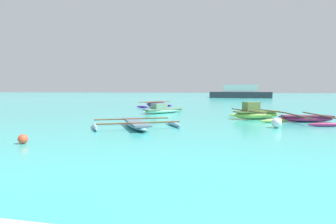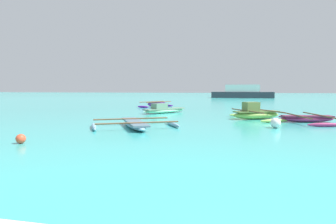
# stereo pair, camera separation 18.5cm
# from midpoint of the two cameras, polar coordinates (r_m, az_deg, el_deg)

# --- Properties ---
(moored_boat_0) EXTENTS (3.36, 4.34, 1.03)m
(moored_boat_0) POSITION_cam_midpoint_polar(r_m,az_deg,el_deg) (18.69, 16.06, -0.24)
(moored_boat_0) COLOR #97BA52
(moored_boat_0) RESTS_ON ground_plane
(moored_boat_1) EXTENTS (2.89, 3.63, 0.73)m
(moored_boat_1) POSITION_cam_midpoint_polar(r_m,az_deg,el_deg) (22.30, -1.15, 0.46)
(moored_boat_1) COLOR #99E0B1
(moored_boat_1) RESTS_ON ground_plane
(moored_boat_2) EXTENTS (4.58, 3.99, 0.35)m
(moored_boat_2) POSITION_cam_midpoint_polar(r_m,az_deg,el_deg) (14.29, -6.56, -2.26)
(moored_boat_2) COLOR #7AAAC5
(moored_boat_2) RESTS_ON ground_plane
(moored_boat_3) EXTENTS (3.16, 3.80, 0.55)m
(moored_boat_3) POSITION_cam_midpoint_polar(r_m,az_deg,el_deg) (29.45, -2.72, 1.45)
(moored_boat_3) COLOR purple
(moored_boat_3) RESTS_ON ground_plane
(moored_boat_4) EXTENTS (2.95, 4.53, 0.41)m
(moored_boat_4) POSITION_cam_midpoint_polar(r_m,az_deg,el_deg) (18.07, 24.71, -1.12)
(moored_boat_4) COLOR #97285B
(moored_boat_4) RESTS_ON ground_plane
(mooring_buoy_0) EXTENTS (0.47, 0.47, 0.47)m
(mooring_buoy_0) POSITION_cam_midpoint_polar(r_m,az_deg,el_deg) (14.80, 19.63, -1.97)
(mooring_buoy_0) COLOR white
(mooring_buoy_0) RESTS_ON ground_plane
(mooring_buoy_1) EXTENTS (0.32, 0.32, 0.32)m
(mooring_buoy_1) POSITION_cam_midpoint_polar(r_m,az_deg,el_deg) (11.15, -26.34, -4.63)
(mooring_buoy_1) COLOR #E54C2D
(mooring_buoy_1) RESTS_ON ground_plane
(distant_ferry) EXTENTS (11.51, 2.53, 2.53)m
(distant_ferry) POSITION_cam_midpoint_polar(r_m,az_deg,el_deg) (59.06, 13.51, 3.63)
(distant_ferry) COLOR #2D333D
(distant_ferry) RESTS_ON ground_plane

